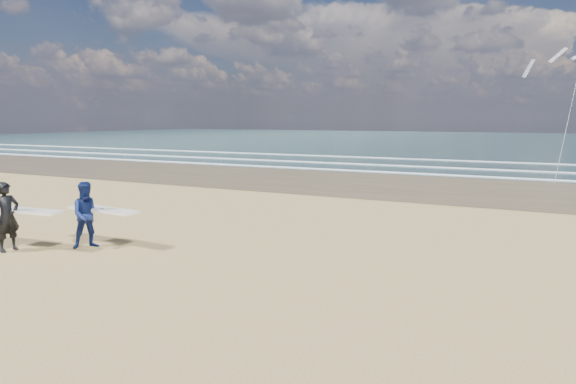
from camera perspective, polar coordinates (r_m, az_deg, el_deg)
The scene contains 3 objects.
surfer_near at distance 15.05m, azimuth -28.55°, elevation -2.34°, with size 2.25×1.09×1.81m.
surfer_far at distance 14.56m, azimuth -21.24°, elevation -2.34°, with size 2.23×1.21×1.76m.
kite_1 at distance 33.16m, azimuth 29.08°, elevation 9.04°, with size 5.63×4.72×8.11m.
Camera 1 is at (11.77, -8.59, 3.42)m, focal length 32.00 mm.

